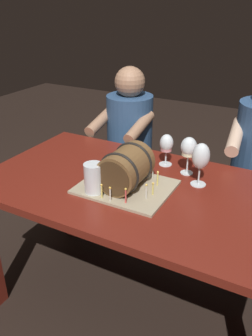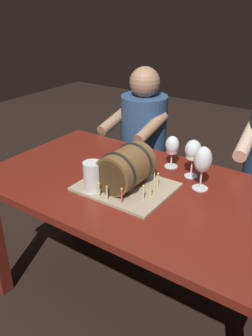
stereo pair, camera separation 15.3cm
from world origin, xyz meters
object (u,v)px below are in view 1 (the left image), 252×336
object	(u,v)px
barrel_cake	(126,171)
wine_glass_rose	(166,145)
person_seated_left	(129,158)
wine_glass_empty	(201,157)
beer_pint	(94,181)
wine_glass_white	(189,148)
dining_table	(141,206)

from	to	relation	value
barrel_cake	wine_glass_rose	size ratio (longest dim) A/B	2.45
wine_glass_rose	person_seated_left	distance (m)	0.71
wine_glass_empty	person_seated_left	bearing A→B (deg)	139.19
person_seated_left	beer_pint	bearing A→B (deg)	-71.90
barrel_cake	wine_glass_white	world-z (taller)	barrel_cake
wine_glass_white	person_seated_left	size ratio (longest dim) A/B	0.17
wine_glass_empty	person_seated_left	distance (m)	0.94
dining_table	beer_pint	size ratio (longest dim) A/B	10.38
wine_glass_empty	wine_glass_white	bearing A→B (deg)	135.00
dining_table	wine_glass_white	bearing A→B (deg)	58.24
wine_glass_rose	wine_glass_white	bearing A→B (deg)	-17.67
barrel_cake	wine_glass_white	xyz separation A→B (m)	(0.19, 0.27, 0.05)
dining_table	wine_glass_white	world-z (taller)	wine_glass_white
wine_glass_rose	wine_glass_white	xyz separation A→B (m)	(0.13, -0.04, 0.02)
dining_table	barrel_cake	bearing A→B (deg)	-138.20
wine_glass_white	wine_glass_rose	bearing A→B (deg)	162.33
dining_table	wine_glass_white	distance (m)	0.35
person_seated_left	barrel_cake	bearing A→B (deg)	-63.22
barrel_cake	dining_table	bearing A→B (deg)	41.80
wine_glass_white	person_seated_left	xyz separation A→B (m)	(-0.57, 0.48, -0.36)
wine_glass_rose	wine_glass_empty	size ratio (longest dim) A/B	0.81
dining_table	person_seated_left	distance (m)	0.83
wine_glass_empty	wine_glass_white	distance (m)	0.12
beer_pint	person_seated_left	size ratio (longest dim) A/B	0.13
wine_glass_empty	wine_glass_rose	bearing A→B (deg)	149.49
beer_pint	wine_glass_empty	bearing A→B (deg)	38.62
wine_glass_white	person_seated_left	world-z (taller)	person_seated_left
dining_table	wine_glass_rose	size ratio (longest dim) A/B	9.10
wine_glass_empty	wine_glass_white	world-z (taller)	wine_glass_empty
dining_table	beer_pint	distance (m)	0.28
dining_table	beer_pint	bearing A→B (deg)	-133.14
dining_table	wine_glass_empty	bearing A→B (deg)	31.76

